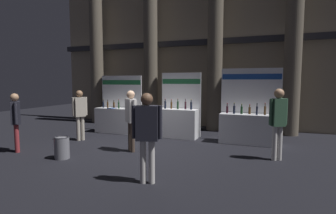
{
  "coord_description": "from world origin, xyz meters",
  "views": [
    {
      "loc": [
        3.71,
        -7.01,
        2.05
      ],
      "look_at": [
        0.48,
        1.2,
        1.17
      ],
      "focal_mm": 28.63,
      "sensor_mm": 36.0,
      "label": 1
    }
  ],
  "objects_px": {
    "visitor_0": "(147,129)",
    "visitor_3": "(131,115)",
    "visitor_4": "(278,118)",
    "exhibitor_booth_1": "(178,120)",
    "visitor_1": "(16,117)",
    "exhibitor_booth_2": "(249,125)",
    "exhibitor_booth_0": "(118,118)",
    "trash_bin": "(62,148)",
    "visitor_2": "(80,111)"
  },
  "relations": [
    {
      "from": "exhibitor_booth_0",
      "to": "visitor_3",
      "type": "relative_size",
      "value": 1.27
    },
    {
      "from": "visitor_3",
      "to": "visitor_4",
      "type": "height_order",
      "value": "visitor_4"
    },
    {
      "from": "visitor_0",
      "to": "visitor_3",
      "type": "xyz_separation_m",
      "value": [
        -1.49,
        2.02,
        -0.04
      ]
    },
    {
      "from": "exhibitor_booth_1",
      "to": "visitor_1",
      "type": "distance_m",
      "value": 5.14
    },
    {
      "from": "exhibitor_booth_0",
      "to": "visitor_2",
      "type": "height_order",
      "value": "exhibitor_booth_0"
    },
    {
      "from": "trash_bin",
      "to": "visitor_0",
      "type": "xyz_separation_m",
      "value": [
        2.84,
        -0.71,
        0.8
      ]
    },
    {
      "from": "exhibitor_booth_1",
      "to": "exhibitor_booth_0",
      "type": "bearing_deg",
      "value": -178.83
    },
    {
      "from": "exhibitor_booth_1",
      "to": "visitor_2",
      "type": "relative_size",
      "value": 1.36
    },
    {
      "from": "exhibitor_booth_2",
      "to": "visitor_3",
      "type": "xyz_separation_m",
      "value": [
        -3.08,
        -2.26,
        0.45
      ]
    },
    {
      "from": "exhibitor_booth_2",
      "to": "visitor_4",
      "type": "relative_size",
      "value": 1.33
    },
    {
      "from": "exhibitor_booth_0",
      "to": "visitor_0",
      "type": "xyz_separation_m",
      "value": [
        3.37,
        -4.3,
        0.51
      ]
    },
    {
      "from": "exhibitor_booth_1",
      "to": "visitor_0",
      "type": "relative_size",
      "value": 1.29
    },
    {
      "from": "visitor_0",
      "to": "trash_bin",
      "type": "bearing_deg",
      "value": 149.26
    },
    {
      "from": "visitor_0",
      "to": "visitor_3",
      "type": "distance_m",
      "value": 2.51
    },
    {
      "from": "visitor_4",
      "to": "exhibitor_booth_0",
      "type": "bearing_deg",
      "value": 133.75
    },
    {
      "from": "visitor_0",
      "to": "visitor_4",
      "type": "relative_size",
      "value": 0.98
    },
    {
      "from": "visitor_1",
      "to": "exhibitor_booth_2",
      "type": "bearing_deg",
      "value": 67.06
    },
    {
      "from": "visitor_4",
      "to": "exhibitor_booth_1",
      "type": "bearing_deg",
      "value": 122.21
    },
    {
      "from": "exhibitor_booth_2",
      "to": "trash_bin",
      "type": "bearing_deg",
      "value": -141.15
    },
    {
      "from": "exhibitor_booth_1",
      "to": "visitor_1",
      "type": "xyz_separation_m",
      "value": [
        -3.66,
        -3.58,
        0.4
      ]
    },
    {
      "from": "trash_bin",
      "to": "visitor_4",
      "type": "xyz_separation_m",
      "value": [
        5.25,
        1.91,
        0.81
      ]
    },
    {
      "from": "exhibitor_booth_0",
      "to": "exhibitor_booth_1",
      "type": "xyz_separation_m",
      "value": [
        2.5,
        0.05,
        0.03
      ]
    },
    {
      "from": "exhibitor_booth_0",
      "to": "visitor_4",
      "type": "height_order",
      "value": "exhibitor_booth_0"
    },
    {
      "from": "exhibitor_booth_2",
      "to": "visitor_2",
      "type": "xyz_separation_m",
      "value": [
        -5.4,
        -1.64,
        0.41
      ]
    },
    {
      "from": "visitor_0",
      "to": "visitor_3",
      "type": "relative_size",
      "value": 1.02
    },
    {
      "from": "visitor_1",
      "to": "visitor_3",
      "type": "distance_m",
      "value": 3.29
    },
    {
      "from": "visitor_4",
      "to": "visitor_0",
      "type": "bearing_deg",
      "value": -162.77
    },
    {
      "from": "visitor_4",
      "to": "visitor_1",
      "type": "bearing_deg",
      "value": 164.85
    },
    {
      "from": "trash_bin",
      "to": "visitor_3",
      "type": "xyz_separation_m",
      "value": [
        1.34,
        1.3,
        0.76
      ]
    },
    {
      "from": "trash_bin",
      "to": "visitor_2",
      "type": "bearing_deg",
      "value": 117.06
    },
    {
      "from": "exhibitor_booth_1",
      "to": "visitor_3",
      "type": "bearing_deg",
      "value": -104.91
    },
    {
      "from": "exhibitor_booth_1",
      "to": "visitor_4",
      "type": "distance_m",
      "value": 3.75
    },
    {
      "from": "visitor_0",
      "to": "visitor_1",
      "type": "bearing_deg",
      "value": 153.75
    },
    {
      "from": "visitor_2",
      "to": "exhibitor_booth_2",
      "type": "bearing_deg",
      "value": -40.0
    },
    {
      "from": "visitor_3",
      "to": "exhibitor_booth_1",
      "type": "bearing_deg",
      "value": 114.58
    },
    {
      "from": "trash_bin",
      "to": "visitor_0",
      "type": "distance_m",
      "value": 3.03
    },
    {
      "from": "visitor_2",
      "to": "visitor_3",
      "type": "bearing_deg",
      "value": -71.73
    },
    {
      "from": "exhibitor_booth_0",
      "to": "visitor_0",
      "type": "bearing_deg",
      "value": -51.9
    },
    {
      "from": "exhibitor_booth_0",
      "to": "visitor_0",
      "type": "distance_m",
      "value": 5.48
    },
    {
      "from": "trash_bin",
      "to": "visitor_3",
      "type": "relative_size",
      "value": 0.33
    },
    {
      "from": "exhibitor_booth_2",
      "to": "exhibitor_booth_0",
      "type": "bearing_deg",
      "value": 179.71
    },
    {
      "from": "trash_bin",
      "to": "visitor_3",
      "type": "height_order",
      "value": "visitor_3"
    },
    {
      "from": "exhibitor_booth_2",
      "to": "visitor_3",
      "type": "relative_size",
      "value": 1.39
    },
    {
      "from": "exhibitor_booth_1",
      "to": "visitor_2",
      "type": "distance_m",
      "value": 3.43
    },
    {
      "from": "exhibitor_booth_2",
      "to": "visitor_2",
      "type": "relative_size",
      "value": 1.43
    },
    {
      "from": "exhibitor_booth_1",
      "to": "visitor_1",
      "type": "relative_size",
      "value": 1.38
    },
    {
      "from": "exhibitor_booth_2",
      "to": "visitor_0",
      "type": "relative_size",
      "value": 1.36
    },
    {
      "from": "visitor_0",
      "to": "visitor_4",
      "type": "height_order",
      "value": "visitor_4"
    },
    {
      "from": "visitor_2",
      "to": "visitor_1",
      "type": "bearing_deg",
      "value": -167.76
    },
    {
      "from": "trash_bin",
      "to": "visitor_4",
      "type": "height_order",
      "value": "visitor_4"
    }
  ]
}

